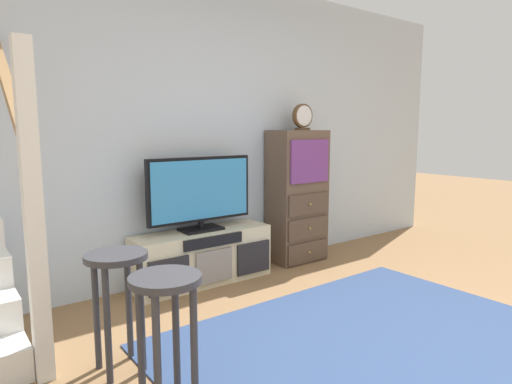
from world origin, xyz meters
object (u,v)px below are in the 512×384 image
desk_clock (303,117)px  side_cabinet (297,196)px  bar_stool_near (166,310)px  television (201,192)px  bar_stool_far (117,283)px  media_console (203,257)px

desk_clock → side_cabinet: bearing=160.3°
bar_stool_near → side_cabinet: bearing=34.0°
television → desk_clock: desk_clock is taller
side_cabinet → bar_stool_far: 2.41m
bar_stool_near → television: bearing=54.9°
bar_stool_near → bar_stool_far: bearing=97.3°
side_cabinet → bar_stool_near: (-2.15, -1.45, -0.16)m
television → side_cabinet: side_cabinet is taller
television → side_cabinet: (1.12, -0.01, -0.14)m
television → bar_stool_near: bearing=-125.1°
media_console → television: television is taller
television → bar_stool_far: 1.49m
side_cabinet → bar_stool_far: size_ratio=1.96×
bar_stool_near → desk_clock: bearing=33.2°
bar_stool_far → bar_stool_near: bearing=-82.7°
desk_clock → bar_stool_far: 2.62m
media_console → desk_clock: size_ratio=4.80×
desk_clock → bar_stool_far: bearing=-157.1°
television → desk_clock: 1.33m
desk_clock → bar_stool_far: desk_clock is taller
media_console → bar_stool_far: bar_stool_far is taller
side_cabinet → bar_stool_near: 2.59m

